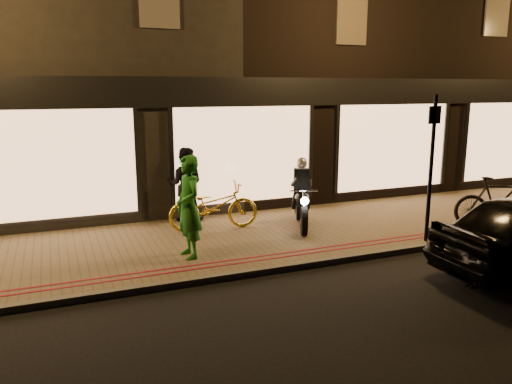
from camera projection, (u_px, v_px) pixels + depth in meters
ground at (321, 267)px, 9.22m from camera, size 90.00×90.00×0.00m
sidewalk at (276, 235)px, 11.02m from camera, size 50.00×4.00×0.12m
kerb_stone at (320, 263)px, 9.26m from camera, size 50.00×0.14×0.12m
red_kerb_lines at (307, 252)px, 9.69m from camera, size 50.00×0.26×0.01m
building_row at (189, 57)px, 16.50m from camera, size 48.00×10.11×8.50m
motorcycle at (302, 200)px, 11.34m from camera, size 0.92×1.84×1.59m
sign_post at (431, 161)px, 10.06m from camera, size 0.35×0.10×3.00m
bicycle_gold at (214, 206)px, 11.15m from camera, size 2.07×0.88×1.06m
bicycle_dark at (498, 202)px, 11.29m from camera, size 1.98×1.35×1.17m
person_green at (189, 207)px, 9.23m from camera, size 0.55×0.76×1.93m
person_dark at (185, 184)px, 11.82m from camera, size 1.04×0.94×1.76m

